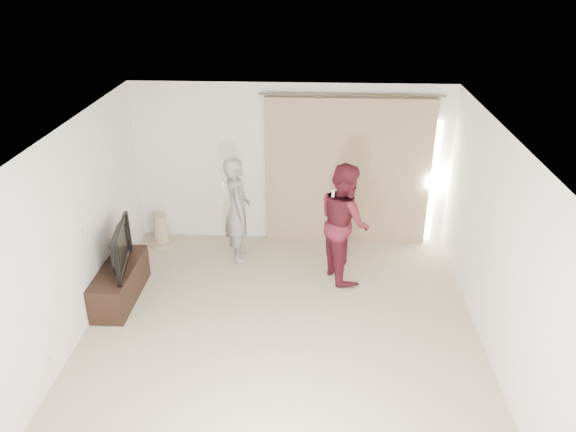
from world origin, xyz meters
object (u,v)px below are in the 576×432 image
object	(u,v)px
person_man	(237,210)
person_woman	(344,222)
tv_console	(120,283)
tv	(115,248)

from	to	relation	value
person_man	person_woman	bearing A→B (deg)	-15.15
tv_console	person_man	world-z (taller)	person_man
person_woman	person_man	bearing A→B (deg)	164.85
tv	tv_console	bearing A→B (deg)	-0.00
tv	person_woman	size ratio (longest dim) A/B	0.59
person_man	person_woman	distance (m)	1.66
tv_console	person_woman	distance (m)	3.24
tv_console	person_man	bearing A→B (deg)	39.23
tv	person_man	xyz separation A→B (m)	(1.49, 1.21, 0.03)
tv	person_woman	bearing A→B (deg)	-85.57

